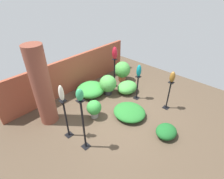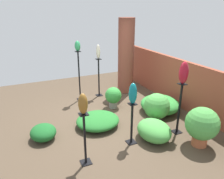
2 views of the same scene
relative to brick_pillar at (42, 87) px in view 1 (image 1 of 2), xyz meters
The scene contains 20 objects.
ground_plane 2.49m from the brick_pillar, 38.92° to the right, with size 8.00×8.00×0.00m, color #4C3D2D.
brick_wall_back 1.98m from the brick_pillar, 28.24° to the left, with size 5.60×0.12×1.38m, color brown.
brick_pillar is the anchor object (origin of this frame).
pedestal_ivory 1.20m from the brick_pillar, 88.93° to the right, with size 0.20×0.20×1.25m.
pedestal_ruby 3.01m from the brick_pillar, ahead, with size 0.20×0.20×1.22m.
pedestal_jade 1.75m from the brick_pillar, 87.11° to the right, with size 0.20×0.20×1.55m.
pedestal_teal 3.26m from the brick_pillar, 25.48° to the right, with size 0.20×0.20×0.93m.
pedestal_bronze 4.02m from the brick_pillar, 38.68° to the right, with size 0.20×0.20×1.04m.
art_vase_ivory 1.02m from the brick_pillar, 88.93° to the right, with size 0.13×0.13×0.45m, color beige.
art_vase_ruby 2.94m from the brick_pillar, ahead, with size 0.20×0.21×0.49m, color maroon.
art_vase_jade 1.74m from the brick_pillar, 87.11° to the right, with size 0.18×0.17×0.31m, color #2D9356.
art_vase_teal 3.16m from the brick_pillar, 25.48° to the right, with size 0.18×0.17×0.45m, color #0F727A.
art_vase_bronze 3.94m from the brick_pillar, 38.68° to the right, with size 0.18×0.17×0.38m, color brown.
potted_plant_mid_right 1.68m from the brick_pillar, 42.08° to the right, with size 0.48×0.48×0.62m.
potted_plant_near_pillar 3.61m from the brick_pillar, ahead, with size 0.70×0.70×0.87m.
potted_plant_back_center 2.50m from the brick_pillar, ahead, with size 0.65×0.65×0.79m.
foliage_bed_east 2.13m from the brick_pillar, ahead, with size 1.09×1.07×0.45m, color #338C38.
foliage_bed_west 2.80m from the brick_pillar, 43.07° to the right, with size 1.00×1.07×0.30m, color #236B28.
foliage_bed_center 3.77m from the brick_pillar, 58.23° to the right, with size 0.65×0.57×0.32m, color #195923.
foliage_bed_rear 3.22m from the brick_pillar, 15.75° to the right, with size 0.85×0.70×0.44m, color #479942.
Camera 1 is at (-3.43, -2.96, 3.88)m, focal length 28.00 mm.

